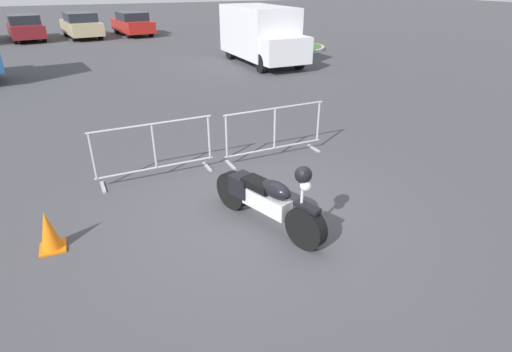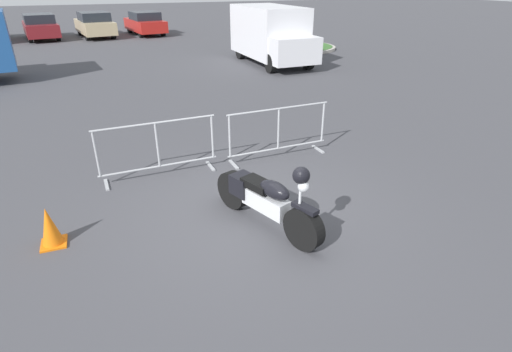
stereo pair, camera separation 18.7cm
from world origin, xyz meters
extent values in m
plane|color=#424247|center=(0.00, 0.00, 0.00)|extent=(120.00, 120.00, 0.00)
cylinder|color=black|center=(0.33, -0.98, 0.31)|extent=(0.39, 0.64, 0.62)
cylinder|color=black|center=(-0.22, 0.42, 0.31)|extent=(0.39, 0.64, 0.62)
cube|color=silver|center=(0.05, -0.28, 0.41)|extent=(0.51, 0.84, 0.27)
ellipsoid|color=black|center=(0.12, -0.45, 0.68)|extent=(0.43, 0.60, 0.25)
cube|color=black|center=(-0.01, -0.12, 0.64)|extent=(0.44, 0.57, 0.12)
cube|color=black|center=(-0.13, 0.19, 0.50)|extent=(0.42, 0.44, 0.31)
cube|color=black|center=(0.33, -0.98, 0.64)|extent=(0.27, 0.41, 0.06)
cylinder|color=silver|center=(0.29, -0.89, 0.77)|extent=(0.05, 0.05, 0.44)
sphere|color=silver|center=(0.31, -0.94, 0.94)|extent=(0.15, 0.15, 0.15)
sphere|color=black|center=(0.29, -0.89, 1.08)|extent=(0.23, 0.23, 0.23)
cylinder|color=#9EA0A5|center=(-1.16, 1.99, 1.05)|extent=(2.21, 0.15, 0.04)
cylinder|color=#9EA0A5|center=(-1.16, 1.99, 0.20)|extent=(2.21, 0.15, 0.04)
cylinder|color=#9EA0A5|center=(-2.22, 1.94, 0.62)|extent=(0.05, 0.05, 0.85)
cylinder|color=#9EA0A5|center=(-1.16, 1.99, 0.62)|extent=(0.05, 0.05, 0.85)
cylinder|color=#9EA0A5|center=(-0.11, 2.05, 0.62)|extent=(0.05, 0.05, 0.85)
cube|color=#9EA0A5|center=(-2.15, 1.95, 0.01)|extent=(0.08, 0.44, 0.03)
cube|color=#9EA0A5|center=(-0.18, 2.04, 0.01)|extent=(0.08, 0.44, 0.03)
cylinder|color=#9EA0A5|center=(1.27, 1.99, 1.05)|extent=(2.21, 0.15, 0.04)
cylinder|color=#9EA0A5|center=(1.27, 1.99, 0.20)|extent=(2.21, 0.15, 0.04)
cylinder|color=#9EA0A5|center=(0.21, 1.94, 0.62)|extent=(0.05, 0.05, 0.85)
cylinder|color=#9EA0A5|center=(1.27, 1.99, 0.62)|extent=(0.05, 0.05, 0.85)
cylinder|color=#9EA0A5|center=(2.32, 2.05, 0.62)|extent=(0.05, 0.05, 0.85)
cube|color=#9EA0A5|center=(0.28, 1.95, 0.01)|extent=(0.08, 0.44, 0.03)
cube|color=#9EA0A5|center=(2.25, 2.04, 0.01)|extent=(0.08, 0.44, 0.03)
cube|color=silver|center=(5.12, 11.78, 1.31)|extent=(2.14, 4.17, 2.00)
cube|color=silver|center=(5.21, 9.29, 0.84)|extent=(1.93, 0.97, 1.00)
cylinder|color=black|center=(6.04, 9.72, 0.36)|extent=(0.26, 0.73, 0.72)
cylinder|color=black|center=(4.36, 9.66, 0.36)|extent=(0.26, 0.73, 0.72)
cylinder|color=black|center=(5.92, 13.01, 0.36)|extent=(0.26, 0.73, 0.72)
cylinder|color=black|center=(4.24, 12.95, 0.36)|extent=(0.26, 0.73, 0.72)
cube|color=maroon|center=(-4.87, 23.51, 0.61)|extent=(2.40, 4.49, 0.69)
cube|color=#1E232B|center=(-4.85, 23.36, 1.20)|extent=(1.93, 2.41, 0.50)
cylinder|color=black|center=(-5.81, 24.74, 0.32)|extent=(0.32, 0.66, 0.63)
cylinder|color=black|center=(-4.37, 24.97, 0.32)|extent=(0.32, 0.66, 0.63)
cylinder|color=black|center=(-5.37, 22.04, 0.32)|extent=(0.32, 0.66, 0.63)
cylinder|color=black|center=(-3.93, 22.28, 0.32)|extent=(0.32, 0.66, 0.63)
cube|color=tan|center=(-1.79, 23.37, 0.62)|extent=(2.46, 4.59, 0.71)
cube|color=#1E232B|center=(-1.77, 23.22, 1.23)|extent=(1.97, 2.47, 0.51)
cylinder|color=black|center=(-2.75, 24.63, 0.32)|extent=(0.33, 0.68, 0.65)
cylinder|color=black|center=(-1.28, 24.87, 0.32)|extent=(0.33, 0.68, 0.65)
cylinder|color=black|center=(-2.30, 21.87, 0.32)|extent=(0.33, 0.68, 0.65)
cylinder|color=black|center=(-0.83, 22.11, 0.32)|extent=(0.33, 0.68, 0.65)
cube|color=#B21E19|center=(1.29, 23.48, 0.59)|extent=(2.34, 4.38, 0.68)
cube|color=#1E232B|center=(1.31, 23.33, 1.17)|extent=(1.88, 2.35, 0.48)
cylinder|color=black|center=(0.37, 24.68, 0.31)|extent=(0.31, 0.65, 0.62)
cylinder|color=black|center=(1.78, 24.91, 0.31)|extent=(0.31, 0.65, 0.62)
cylinder|color=black|center=(0.80, 22.05, 0.31)|extent=(0.31, 0.65, 0.62)
cylinder|color=black|center=(2.21, 22.28, 0.31)|extent=(0.31, 0.65, 0.62)
cylinder|color=#262838|center=(7.99, 18.83, 0.42)|extent=(0.34, 0.34, 0.85)
cylinder|color=beige|center=(7.99, 18.83, 1.16)|extent=(0.48, 0.48, 0.62)
sphere|color=tan|center=(7.99, 18.83, 1.58)|extent=(0.22, 0.22, 0.22)
cylinder|color=#ADA89E|center=(8.01, 14.60, 0.07)|extent=(3.90, 3.90, 0.14)
cylinder|color=#38662D|center=(8.01, 14.60, 0.15)|extent=(3.59, 3.59, 0.02)
sphere|color=#286023|center=(7.96, 15.55, 0.47)|extent=(0.79, 0.79, 0.79)
sphere|color=#286023|center=(8.04, 15.30, 0.56)|extent=(0.99, 0.99, 0.99)
sphere|color=#3D7A38|center=(8.08, 13.99, 0.51)|extent=(0.87, 0.87, 0.87)
cube|color=orange|center=(-2.92, 0.34, 0.01)|extent=(0.34, 0.34, 0.03)
cone|color=orange|center=(-2.92, 0.34, 0.31)|extent=(0.28, 0.28, 0.56)
camera|label=1|loc=(-2.09, -4.92, 3.38)|focal=28.00mm
camera|label=2|loc=(-1.92, -4.99, 3.38)|focal=28.00mm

